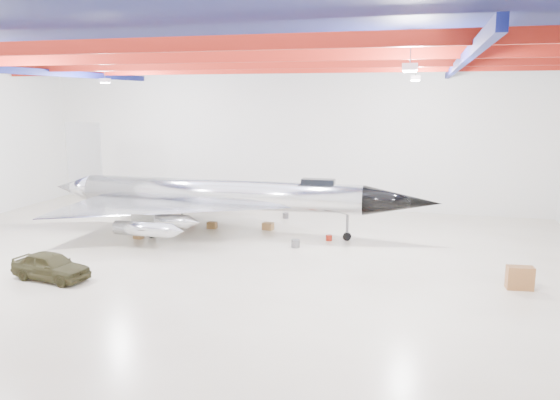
# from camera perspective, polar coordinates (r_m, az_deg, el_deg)

# --- Properties ---
(floor) EXTENTS (40.00, 40.00, 0.00)m
(floor) POSITION_cam_1_polar(r_m,az_deg,el_deg) (30.07, -6.62, -6.03)
(floor) COLOR #BEAF97
(floor) RESTS_ON ground
(wall_back) EXTENTS (40.00, 0.00, 40.00)m
(wall_back) POSITION_cam_1_polar(r_m,az_deg,el_deg) (43.22, 0.48, 6.58)
(wall_back) COLOR silver
(wall_back) RESTS_ON floor
(ceiling) EXTENTS (40.00, 40.00, 0.00)m
(ceiling) POSITION_cam_1_polar(r_m,az_deg,el_deg) (28.90, -7.11, 15.35)
(ceiling) COLOR #0A0F38
(ceiling) RESTS_ON wall_back
(ceiling_structure) EXTENTS (39.50, 29.50, 1.08)m
(ceiling_structure) POSITION_cam_1_polar(r_m,az_deg,el_deg) (28.85, -7.07, 14.01)
(ceiling_structure) COLOR maroon
(ceiling_structure) RESTS_ON ceiling
(jet_aircraft) EXTENTS (25.55, 14.79, 6.97)m
(jet_aircraft) POSITION_cam_1_polar(r_m,az_deg,el_deg) (35.03, -6.43, 0.22)
(jet_aircraft) COLOR silver
(jet_aircraft) RESTS_ON floor
(jeep) EXTENTS (4.15, 2.14, 1.35)m
(jeep) POSITION_cam_1_polar(r_m,az_deg,el_deg) (28.48, -22.83, -6.37)
(jeep) COLOR #322F19
(jeep) RESTS_ON floor
(desk) EXTENTS (1.22, 0.70, 1.07)m
(desk) POSITION_cam_1_polar(r_m,az_deg,el_deg) (27.33, 23.78, -7.46)
(desk) COLOR brown
(desk) RESTS_ON floor
(crate_ply) EXTENTS (0.59, 0.49, 0.38)m
(crate_ply) POSITION_cam_1_polar(r_m,az_deg,el_deg) (34.90, -14.57, -3.62)
(crate_ply) COLOR olive
(crate_ply) RESTS_ON floor
(toolbox_red) EXTENTS (0.55, 0.49, 0.33)m
(toolbox_red) POSITION_cam_1_polar(r_m,az_deg,el_deg) (37.92, -9.31, -2.32)
(toolbox_red) COLOR maroon
(toolbox_red) RESTS_ON floor
(engine_drum) EXTENTS (0.60, 0.60, 0.45)m
(engine_drum) POSITION_cam_1_polar(r_m,az_deg,el_deg) (31.89, 1.64, -4.56)
(engine_drum) COLOR #59595B
(engine_drum) RESTS_ON floor
(parts_bin) EXTENTS (0.76, 0.65, 0.47)m
(parts_bin) POSITION_cam_1_polar(r_m,az_deg,el_deg) (36.01, -1.25, -2.76)
(parts_bin) COLOR olive
(parts_bin) RESTS_ON floor
(crate_small) EXTENTS (0.43, 0.35, 0.29)m
(crate_small) POSITION_cam_1_polar(r_m,az_deg,el_deg) (38.86, -14.04, -2.21)
(crate_small) COLOR #59595B
(crate_small) RESTS_ON floor
(tool_chest) EXTENTS (0.49, 0.49, 0.34)m
(tool_chest) POSITION_cam_1_polar(r_m,az_deg,el_deg) (33.47, 5.14, -3.96)
(tool_chest) COLOR maroon
(tool_chest) RESTS_ON floor
(oil_barrel) EXTENTS (0.62, 0.51, 0.42)m
(oil_barrel) POSITION_cam_1_polar(r_m,az_deg,el_deg) (36.68, -7.11, -2.63)
(oil_barrel) COLOR olive
(oil_barrel) RESTS_ON floor
(spares_box) EXTENTS (0.49, 0.49, 0.40)m
(spares_box) POSITION_cam_1_polar(r_m,az_deg,el_deg) (39.40, 0.59, -1.63)
(spares_box) COLOR #59595B
(spares_box) RESTS_ON floor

